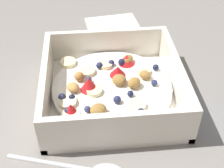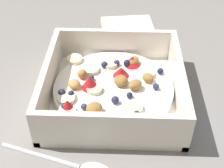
{
  "view_description": "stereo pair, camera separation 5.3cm",
  "coord_description": "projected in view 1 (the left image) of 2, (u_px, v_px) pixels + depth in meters",
  "views": [
    {
      "loc": [
        0.4,
        -0.05,
        0.38
      ],
      "look_at": [
        -0.01,
        -0.01,
        0.03
      ],
      "focal_mm": 50.17,
      "sensor_mm": 36.0,
      "label": 1
    },
    {
      "loc": [
        0.4,
        0.0,
        0.38
      ],
      "look_at": [
        -0.01,
        -0.01,
        0.03
      ],
      "focal_mm": 50.17,
      "sensor_mm": 36.0,
      "label": 2
    }
  ],
  "objects": [
    {
      "name": "fruit_bowl",
      "position": [
        111.0,
        88.0,
        0.54
      ],
      "size": [
        0.23,
        0.23,
        0.07
      ],
      "color": "white",
      "rests_on": "ground"
    },
    {
      "name": "spoon",
      "position": [
        90.0,
        168.0,
        0.43
      ],
      "size": [
        0.07,
        0.17,
        0.01
      ],
      "color": "silver",
      "rests_on": "ground"
    },
    {
      "name": "ground_plane",
      "position": [
        120.0,
        99.0,
        0.55
      ],
      "size": [
        2.4,
        2.4,
        0.0
      ],
      "primitive_type": "plane",
      "color": "gray"
    },
    {
      "name": "folded_napkin",
      "position": [
        114.0,
        28.0,
        0.73
      ],
      "size": [
        0.13,
        0.13,
        0.01
      ],
      "primitive_type": "cube",
      "rotation": [
        0.0,
        0.0,
        0.13
      ],
      "color": "silver",
      "rests_on": "ground"
    }
  ]
}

